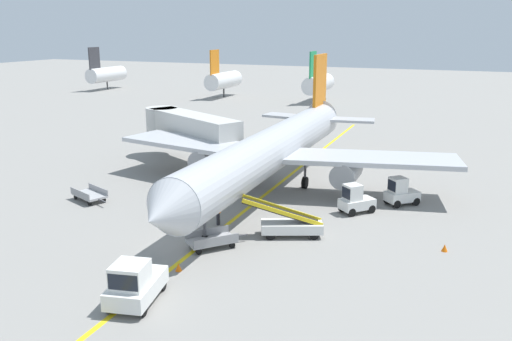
# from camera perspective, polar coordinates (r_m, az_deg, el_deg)

# --- Properties ---
(ground_plane) EXTENTS (300.00, 300.00, 0.00)m
(ground_plane) POSITION_cam_1_polar(r_m,az_deg,el_deg) (33.07, -7.67, -7.72)
(ground_plane) COLOR gray
(taxi_line_yellow) EXTENTS (2.33, 79.98, 0.01)m
(taxi_line_yellow) POSITION_cam_1_polar(r_m,az_deg,el_deg) (36.76, -2.45, -5.24)
(taxi_line_yellow) COLOR yellow
(taxi_line_yellow) RESTS_ON ground
(airliner) EXTENTS (28.60, 35.27, 10.10)m
(airliner) POSITION_cam_1_polar(r_m,az_deg,el_deg) (42.47, 1.86, 2.33)
(airliner) COLOR #B2B5BA
(airliner) RESTS_ON ground
(jet_bridge) EXTENTS (12.57, 8.18, 4.85)m
(jet_bridge) POSITION_cam_1_polar(r_m,az_deg,el_deg) (51.85, -7.48, 4.64)
(jet_bridge) COLOR beige
(jet_bridge) RESTS_ON ground
(pushback_tug) EXTENTS (2.63, 3.92, 2.20)m
(pushback_tug) POSITION_cam_1_polar(r_m,az_deg,el_deg) (26.49, -12.69, -11.57)
(pushback_tug) COLOR silver
(pushback_tug) RESTS_ON ground
(baggage_tug_near_wing) EXTENTS (2.57, 2.66, 2.10)m
(baggage_tug_near_wing) POSITION_cam_1_polar(r_m,az_deg,el_deg) (38.48, 10.44, -3.10)
(baggage_tug_near_wing) COLOR silver
(baggage_tug_near_wing) RESTS_ON ground
(baggage_tug_by_cargo_door) EXTENTS (2.63, 2.60, 2.10)m
(baggage_tug_by_cargo_door) POSITION_cam_1_polar(r_m,az_deg,el_deg) (40.93, 15.00, -2.27)
(baggage_tug_by_cargo_door) COLOR silver
(baggage_tug_by_cargo_door) RESTS_ON ground
(belt_loader_forward_hold) EXTENTS (5.09, 3.13, 2.59)m
(belt_loader_forward_hold) POSITION_cam_1_polar(r_m,az_deg,el_deg) (33.86, 3.58, -5.65)
(belt_loader_forward_hold) COLOR silver
(belt_loader_forward_hold) RESTS_ON ground
(baggage_cart_loaded) EXTENTS (3.79, 2.49, 0.94)m
(baggage_cart_loaded) POSITION_cam_1_polar(r_m,az_deg,el_deg) (42.49, -17.15, -2.45)
(baggage_cart_loaded) COLOR #A5A5A8
(baggage_cart_loaded) RESTS_ON ground
(baggage_cart_empty_trailing) EXTENTS (3.06, 3.38, 0.94)m
(baggage_cart_empty_trailing) POSITION_cam_1_polar(r_m,az_deg,el_deg) (32.26, -4.67, -7.33)
(baggage_cart_empty_trailing) COLOR #A5A5A8
(baggage_cart_empty_trailing) RESTS_ON ground
(ground_crew_marshaller) EXTENTS (0.36, 0.24, 1.70)m
(ground_crew_marshaller) POSITION_cam_1_polar(r_m,az_deg,el_deg) (35.68, -4.03, -4.34)
(ground_crew_marshaller) COLOR #26262D
(ground_crew_marshaller) RESTS_ON ground
(safety_cone_nose_left) EXTENTS (0.36, 0.36, 0.44)m
(safety_cone_nose_left) POSITION_cam_1_polar(r_m,az_deg,el_deg) (29.64, -8.17, -10.04)
(safety_cone_nose_left) COLOR orange
(safety_cone_nose_left) RESTS_ON ground
(safety_cone_nose_right) EXTENTS (0.36, 0.36, 0.44)m
(safety_cone_nose_right) POSITION_cam_1_polar(r_m,az_deg,el_deg) (33.58, 19.27, -7.70)
(safety_cone_nose_right) COLOR orange
(safety_cone_nose_right) RESTS_ON ground
(distant_aircraft_far_left) EXTENTS (3.00, 10.10, 8.80)m
(distant_aircraft_far_left) POSITION_cam_1_polar(r_m,az_deg,el_deg) (118.94, -15.52, 9.78)
(distant_aircraft_far_left) COLOR silver
(distant_aircraft_far_left) RESTS_ON ground
(distant_aircraft_mid_left) EXTENTS (3.00, 10.10, 8.80)m
(distant_aircraft_mid_left) POSITION_cam_1_polar(r_m,az_deg,el_deg) (101.79, -3.47, 9.52)
(distant_aircraft_mid_left) COLOR silver
(distant_aircraft_mid_left) RESTS_ON ground
(distant_aircraft_mid_right) EXTENTS (3.00, 10.10, 8.80)m
(distant_aircraft_mid_right) POSITION_cam_1_polar(r_m,az_deg,el_deg) (95.89, 6.57, 9.13)
(distant_aircraft_mid_right) COLOR silver
(distant_aircraft_mid_right) RESTS_ON ground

